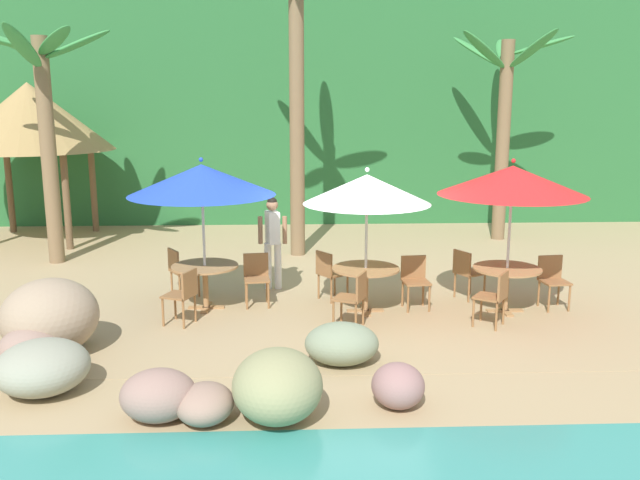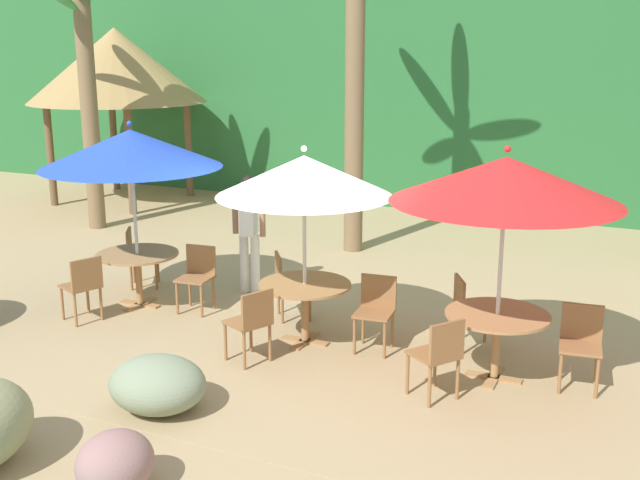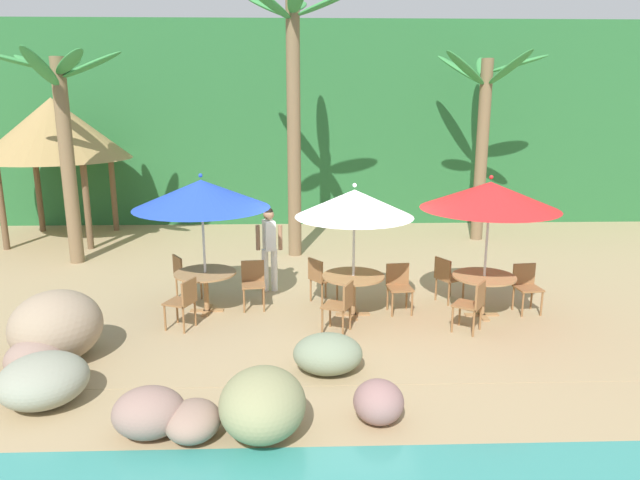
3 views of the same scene
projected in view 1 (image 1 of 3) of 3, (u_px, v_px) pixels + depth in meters
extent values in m
plane|color=tan|center=(355.00, 312.00, 11.12)|extent=(120.00, 120.00, 0.00)
cube|color=tan|center=(355.00, 311.00, 11.12)|extent=(18.00, 5.20, 0.01)
cube|color=#286633|center=(327.00, 113.00, 19.29)|extent=(28.00, 2.40, 6.00)
ellipsoid|color=gray|center=(205.00, 404.00, 7.32)|extent=(0.64, 0.73, 0.42)
ellipsoid|color=gray|center=(42.00, 367.00, 8.04)|extent=(1.10, 1.13, 0.63)
ellipsoid|color=#8F8F61|center=(277.00, 386.00, 7.35)|extent=(0.99, 1.17, 0.78)
ellipsoid|color=gray|center=(30.00, 349.00, 8.67)|extent=(0.79, 0.76, 0.58)
ellipsoid|color=gray|center=(50.00, 317.00, 9.24)|extent=(1.29, 1.40, 1.04)
ellipsoid|color=#956C68|center=(398.00, 386.00, 7.66)|extent=(0.61, 0.65, 0.51)
ellipsoid|color=gray|center=(158.00, 395.00, 7.35)|extent=(0.83, 0.74, 0.57)
ellipsoid|color=gray|center=(342.00, 344.00, 8.92)|extent=(0.98, 0.86, 0.54)
cylinder|color=silver|center=(204.00, 242.00, 11.06)|extent=(0.04, 0.04, 2.26)
cone|color=blue|center=(202.00, 180.00, 10.85)|extent=(2.38, 2.38, 0.49)
sphere|color=blue|center=(201.00, 160.00, 10.78)|extent=(0.07, 0.07, 0.07)
cube|color=#A37547|center=(206.00, 307.00, 11.29)|extent=(0.60, 0.12, 0.03)
cube|color=#A37547|center=(206.00, 307.00, 11.29)|extent=(0.12, 0.60, 0.03)
cylinder|color=#A37547|center=(206.00, 287.00, 11.22)|extent=(0.09, 0.09, 0.71)
cylinder|color=#A37547|center=(205.00, 266.00, 11.15)|extent=(1.10, 1.10, 0.03)
cylinder|color=olive|center=(269.00, 296.00, 11.23)|extent=(0.04, 0.04, 0.45)
cylinder|color=olive|center=(247.00, 297.00, 11.17)|extent=(0.04, 0.04, 0.45)
cylinder|color=olive|center=(267.00, 290.00, 11.57)|extent=(0.04, 0.04, 0.45)
cylinder|color=olive|center=(246.00, 291.00, 11.52)|extent=(0.04, 0.04, 0.45)
cube|color=olive|center=(257.00, 279.00, 11.32)|extent=(0.46, 0.46, 0.03)
cube|color=olive|center=(256.00, 265.00, 11.48)|extent=(0.42, 0.08, 0.42)
cylinder|color=olive|center=(191.00, 280.00, 12.18)|extent=(0.04, 0.04, 0.45)
cylinder|color=olive|center=(199.00, 285.00, 11.89)|extent=(0.04, 0.04, 0.45)
cylinder|color=olive|center=(172.00, 283.00, 11.98)|extent=(0.04, 0.04, 0.45)
cylinder|color=olive|center=(180.00, 288.00, 11.69)|extent=(0.04, 0.04, 0.45)
cube|color=olive|center=(185.00, 271.00, 11.89)|extent=(0.58, 0.58, 0.03)
cube|color=olive|center=(173.00, 261.00, 11.73)|extent=(0.25, 0.38, 0.42)
cylinder|color=olive|center=(163.00, 312.00, 10.36)|extent=(0.04, 0.04, 0.45)
cylinder|color=olive|center=(175.00, 306.00, 10.69)|extent=(0.04, 0.04, 0.45)
cylinder|color=olive|center=(183.00, 315.00, 10.24)|extent=(0.04, 0.04, 0.45)
cylinder|color=olive|center=(195.00, 308.00, 10.57)|extent=(0.04, 0.04, 0.45)
cube|color=olive|center=(179.00, 295.00, 10.41)|extent=(0.55, 0.55, 0.03)
cube|color=olive|center=(189.00, 284.00, 10.31)|extent=(0.19, 0.40, 0.42)
cylinder|color=silver|center=(366.00, 248.00, 10.92)|extent=(0.04, 0.04, 2.12)
cone|color=white|center=(367.00, 189.00, 10.72)|extent=(2.04, 2.04, 0.47)
sphere|color=white|center=(367.00, 170.00, 10.65)|extent=(0.07, 0.07, 0.07)
cube|color=#A37547|center=(365.00, 310.00, 11.13)|extent=(0.60, 0.12, 0.03)
cube|color=#A37547|center=(365.00, 310.00, 11.13)|extent=(0.12, 0.60, 0.03)
cylinder|color=#A37547|center=(365.00, 290.00, 11.06)|extent=(0.09, 0.09, 0.71)
cylinder|color=#A37547|center=(366.00, 269.00, 10.99)|extent=(1.10, 1.10, 0.03)
cylinder|color=olive|center=(429.00, 299.00, 11.05)|extent=(0.04, 0.04, 0.45)
cylinder|color=olive|center=(408.00, 300.00, 11.01)|extent=(0.04, 0.04, 0.45)
cylinder|color=olive|center=(423.00, 293.00, 11.40)|extent=(0.04, 0.04, 0.45)
cylinder|color=olive|center=(403.00, 294.00, 11.35)|extent=(0.04, 0.04, 0.45)
cube|color=olive|center=(416.00, 282.00, 11.15)|extent=(0.46, 0.46, 0.03)
cube|color=olive|center=(413.00, 268.00, 11.30)|extent=(0.42, 0.08, 0.42)
cylinder|color=olive|center=(335.00, 283.00, 11.99)|extent=(0.04, 0.04, 0.45)
cylinder|color=olive|center=(347.00, 287.00, 11.72)|extent=(0.04, 0.04, 0.45)
cylinder|color=olive|center=(319.00, 286.00, 11.78)|extent=(0.04, 0.04, 0.45)
cylinder|color=olive|center=(331.00, 291.00, 11.50)|extent=(0.04, 0.04, 0.45)
cube|color=olive|center=(333.00, 273.00, 11.70)|extent=(0.59, 0.59, 0.03)
cube|color=olive|center=(324.00, 264.00, 11.54)|extent=(0.27, 0.36, 0.42)
cylinder|color=olive|center=(333.00, 315.00, 10.22)|extent=(0.04, 0.04, 0.45)
cylinder|color=olive|center=(341.00, 309.00, 10.54)|extent=(0.04, 0.04, 0.45)
cylinder|color=olive|center=(356.00, 318.00, 10.09)|extent=(0.04, 0.04, 0.45)
cylinder|color=olive|center=(363.00, 311.00, 10.41)|extent=(0.04, 0.04, 0.45)
cube|color=olive|center=(349.00, 298.00, 10.27)|extent=(0.55, 0.55, 0.03)
cube|color=olive|center=(361.00, 287.00, 10.15)|extent=(0.20, 0.40, 0.42)
cylinder|color=silver|center=(509.00, 244.00, 10.90)|extent=(0.04, 0.04, 2.27)
cone|color=red|center=(512.00, 180.00, 10.68)|extent=(2.35, 2.35, 0.47)
sphere|color=red|center=(514.00, 161.00, 10.62)|extent=(0.07, 0.07, 0.07)
cube|color=#A37547|center=(505.00, 310.00, 11.13)|extent=(0.60, 0.12, 0.03)
cube|color=#A37547|center=(505.00, 310.00, 11.13)|extent=(0.12, 0.60, 0.03)
cylinder|color=#A37547|center=(506.00, 290.00, 11.06)|extent=(0.09, 0.09, 0.71)
cylinder|color=#A37547|center=(507.00, 269.00, 10.98)|extent=(1.10, 1.10, 0.03)
cylinder|color=olive|center=(569.00, 299.00, 11.07)|extent=(0.04, 0.04, 0.45)
cylinder|color=olive|center=(549.00, 300.00, 11.02)|extent=(0.04, 0.04, 0.45)
cylinder|color=olive|center=(559.00, 292.00, 11.42)|extent=(0.04, 0.04, 0.45)
cylinder|color=olive|center=(539.00, 293.00, 11.36)|extent=(0.04, 0.04, 0.45)
cube|color=olive|center=(555.00, 282.00, 11.17)|extent=(0.47, 0.47, 0.03)
cube|color=olive|center=(550.00, 268.00, 11.32)|extent=(0.42, 0.08, 0.42)
cylinder|color=olive|center=(470.00, 282.00, 12.04)|extent=(0.04, 0.04, 0.45)
cylinder|color=olive|center=(484.00, 287.00, 11.74)|extent=(0.04, 0.04, 0.45)
cylinder|color=olive|center=(455.00, 285.00, 11.87)|extent=(0.04, 0.04, 0.45)
cylinder|color=olive|center=(469.00, 290.00, 11.56)|extent=(0.04, 0.04, 0.45)
cube|color=olive|center=(470.00, 273.00, 11.75)|extent=(0.57, 0.57, 0.03)
cube|color=olive|center=(462.00, 263.00, 11.61)|extent=(0.23, 0.39, 0.42)
cylinder|color=olive|center=(473.00, 313.00, 10.33)|extent=(0.04, 0.04, 0.45)
cylinder|color=olive|center=(481.00, 307.00, 10.62)|extent=(0.04, 0.04, 0.45)
cylinder|color=olive|center=(496.00, 317.00, 10.14)|extent=(0.04, 0.04, 0.45)
cylinder|color=olive|center=(504.00, 311.00, 10.44)|extent=(0.04, 0.04, 0.45)
cube|color=olive|center=(489.00, 297.00, 10.33)|extent=(0.58, 0.58, 0.03)
cube|color=olive|center=(503.00, 287.00, 10.19)|extent=(0.27, 0.37, 0.42)
cylinder|color=brown|center=(49.00, 153.00, 13.97)|extent=(0.32, 0.32, 4.66)
ellipsoid|color=#388942|center=(76.00, 45.00, 13.48)|extent=(1.48, 0.52, 0.66)
ellipsoid|color=#388942|center=(71.00, 47.00, 14.15)|extent=(1.12, 1.41, 0.63)
ellipsoid|color=#388942|center=(51.00, 45.00, 14.25)|extent=(0.44, 1.51, 0.49)
ellipsoid|color=#388942|center=(15.00, 45.00, 13.89)|extent=(1.44, 1.08, 0.60)
ellipsoid|color=#388942|center=(22.00, 46.00, 12.80)|extent=(0.46, 1.40, 0.84)
ellipsoid|color=#388942|center=(54.00, 41.00, 12.97)|extent=(1.22, 1.37, 0.58)
cylinder|color=brown|center=(297.00, 118.00, 14.53)|extent=(0.32, 0.32, 6.02)
cylinder|color=brown|center=(503.00, 142.00, 16.34)|extent=(0.32, 0.32, 4.77)
ellipsoid|color=#388942|center=(542.00, 45.00, 15.84)|extent=(1.56, 0.49, 0.54)
ellipsoid|color=#388942|center=(504.00, 51.00, 16.65)|extent=(0.61, 1.51, 0.77)
ellipsoid|color=#388942|center=(478.00, 52.00, 16.40)|extent=(1.28, 1.24, 0.87)
ellipsoid|color=#388942|center=(484.00, 50.00, 15.48)|extent=(1.40, 1.03, 0.89)
ellipsoid|color=#388942|center=(533.00, 49.00, 15.23)|extent=(0.96, 1.43, 0.88)
cylinder|color=brown|center=(10.00, 190.00, 17.46)|extent=(0.16, 0.16, 2.20)
cylinder|color=brown|center=(93.00, 189.00, 17.55)|extent=(0.16, 0.16, 2.20)
cylinder|color=brown|center=(67.00, 202.00, 15.46)|extent=(0.16, 0.16, 2.20)
cone|color=#9E7F4C|center=(30.00, 116.00, 16.07)|extent=(3.88, 3.88, 1.60)
cylinder|color=white|center=(268.00, 266.00, 12.36)|extent=(0.13, 0.13, 0.86)
cylinder|color=white|center=(278.00, 266.00, 12.36)|extent=(0.13, 0.13, 0.86)
cube|color=white|center=(272.00, 227.00, 12.21)|extent=(0.29, 0.38, 0.58)
cylinder|color=#9E7051|center=(260.00, 230.00, 12.21)|extent=(0.08, 0.08, 0.50)
cylinder|color=#9E7051|center=(285.00, 230.00, 12.23)|extent=(0.08, 0.08, 0.50)
sphere|color=#9E7051|center=(272.00, 205.00, 12.12)|extent=(0.21, 0.21, 0.21)
sphere|color=black|center=(272.00, 202.00, 12.11)|extent=(0.18, 0.18, 0.18)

